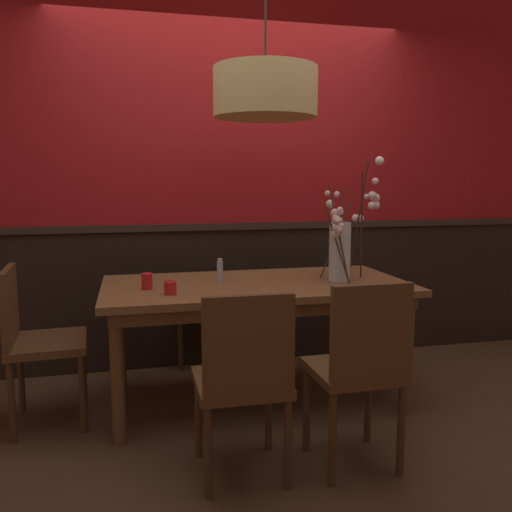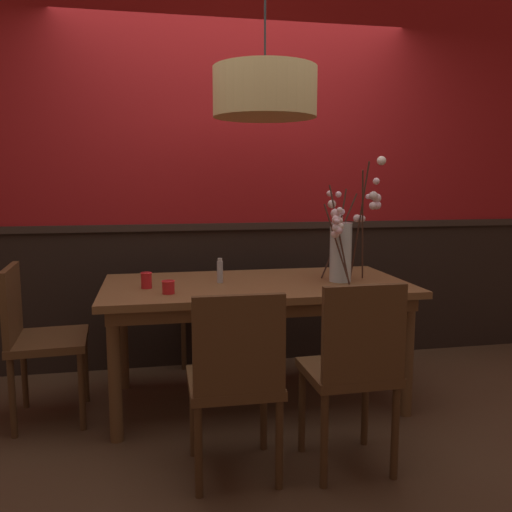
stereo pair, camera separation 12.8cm
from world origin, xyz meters
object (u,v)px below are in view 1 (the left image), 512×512
Objects in this scene: candle_holder_nearer_edge at (170,288)px; pendant_lamp at (265,93)px; dining_table at (256,296)px; chair_far_side_left at (201,295)px; chair_near_side_left at (244,376)px; condiment_bottle at (220,271)px; chair_near_side_right at (360,364)px; candle_holder_nearer_center at (147,281)px; chair_head_west_end at (34,335)px; vase_with_blossoms at (342,243)px.

candle_holder_nearer_edge is 0.06× the size of pendant_lamp.
dining_table is 2.07× the size of chair_far_side_left.
chair_far_side_left is at bearing 74.20° from candle_holder_nearer_edge.
chair_near_side_left is 5.96× the size of condiment_bottle.
chair_far_side_left is 1.83m from chair_near_side_right.
pendant_lamp is at bearing 106.82° from chair_near_side_right.
pendant_lamp reaches higher than chair_far_side_left.
candle_holder_nearer_center is (-0.65, -0.05, 0.13)m from dining_table.
candle_holder_nearer_center is 1.27× the size of candle_holder_nearer_edge.
chair_near_side_left is 1.60m from pendant_lamp.
chair_near_side_right is at bearing -3.91° from chair_near_side_left.
chair_head_west_end is 12.29× the size of candle_holder_nearer_edge.
condiment_bottle is at bearing 118.27° from chair_near_side_right.
chair_near_side_left is at bearing -110.76° from pendant_lamp.
chair_near_side_right is 0.79× the size of pendant_lamp.
candle_holder_nearer_center is (-0.94, 0.84, 0.28)m from chair_near_side_right.
chair_far_side_left is 1.16× the size of vase_with_blossoms.
vase_with_blossoms reaches higher than chair_far_side_left.
chair_far_side_left is 0.99× the size of chair_near_side_left.
candle_holder_nearer_center is (0.62, -0.03, 0.28)m from chair_head_west_end.
dining_table is 19.62× the size of candle_holder_nearer_center.
condiment_bottle is at bearing 3.33° from chair_head_west_end.
chair_near_side_right is at bearing -41.92° from candle_holder_nearer_center.
chair_near_side_right is (0.51, -1.76, 0.02)m from chair_far_side_left.
chair_near_side_right is 0.99m from vase_with_blossoms.
chair_head_west_end is at bearing 164.84° from candle_holder_nearer_edge.
vase_with_blossoms is 0.66× the size of pendant_lamp.
candle_holder_nearer_center is 0.45m from condiment_bottle.
candle_holder_nearer_center is at bearing 124.46° from candle_holder_nearer_edge.
candle_holder_nearer_center reaches higher than dining_table.
candle_holder_nearer_edge is at bearing -156.94° from dining_table.
condiment_bottle is at bearing 11.51° from candle_holder_nearer_center.
dining_table is 1.57× the size of pendant_lamp.
candle_holder_nearer_center is at bearing -2.50° from chair_head_west_end.
candle_holder_nearer_center is 1.27m from pendant_lamp.
chair_far_side_left is at bearing 90.62° from condiment_bottle.
chair_near_side_left is 0.95m from condiment_bottle.
pendant_lamp reaches higher than chair_near_side_right.
dining_table is at bearing 116.22° from pendant_lamp.
pendant_lamp is (1.31, -0.05, 1.35)m from chair_head_west_end.
chair_far_side_left is 1.72m from chair_near_side_left.
chair_far_side_left is 1.68m from pendant_lamp.
pendant_lamp is at bearing -74.42° from chair_far_side_left.
dining_table is 0.91m from chair_far_side_left.
chair_near_side_right is (0.55, -0.04, 0.02)m from chair_near_side_left.
vase_with_blossoms is 1.01m from pendant_lamp.
pendant_lamp reaches higher than chair_head_west_end.
chair_far_side_left is at bearing 40.23° from chair_head_west_end.
pendant_lamp is (0.30, 0.78, 1.36)m from chair_near_side_left.
vase_with_blossoms is at bearing -7.44° from condiment_bottle.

